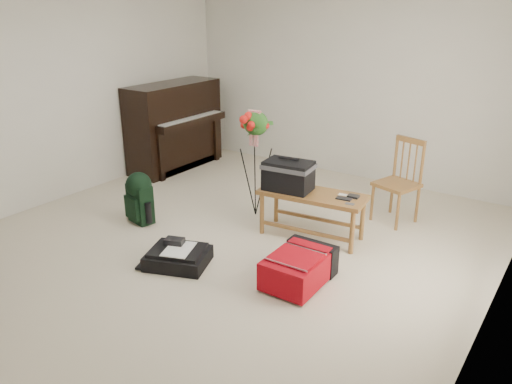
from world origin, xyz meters
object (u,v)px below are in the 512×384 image
Objects in this scene: red_suitcase at (301,265)px; dining_chair at (398,182)px; piano at (175,128)px; green_backpack at (139,195)px; bench at (297,180)px; flower_stand at (255,164)px; black_duffel at (178,256)px.

dining_chair is at bearing 82.09° from red_suitcase.
piano is 1.59× the size of dining_chair.
green_backpack reaches higher than red_suitcase.
green_backpack is (-2.34, -1.69, -0.14)m from dining_chair.
dining_chair is 1.61× the size of green_backpack.
flower_stand is (-0.64, 0.16, 0.02)m from bench.
flower_stand is (0.94, 0.91, 0.30)m from green_backpack.
piano is at bearing 112.32° from black_duffel.
bench reaches higher than red_suitcase.
red_suitcase is 2.14m from green_backpack.
red_suitcase is at bearing -79.52° from dining_chair.
piano reaches higher than dining_chair.
red_suitcase is 0.53× the size of flower_stand.
bench is at bearing -111.63° from dining_chair.
piano is 2.18m from flower_stand.
bench is 1.77m from green_backpack.
bench is 1.22m from dining_chair.
dining_chair reaches higher than red_suitcase.
piano is 2.55× the size of green_backpack.
dining_chair reaches higher than black_duffel.
red_suitcase is (0.55, -0.82, -0.45)m from bench.
red_suitcase is (3.21, -1.81, -0.45)m from piano.
piano is 1.31× the size of bench.
black_duffel is at bearing -14.02° from green_backpack.
piano reaches higher than red_suitcase.
green_backpack is at bearing -144.18° from flower_stand.
flower_stand is at bearing -22.10° from piano.
dining_chair is 2.89m from green_backpack.
flower_stand reaches higher than red_suitcase.
bench is 1.21× the size of dining_chair.
green_backpack is at bearing 176.91° from red_suitcase.
piano reaches higher than green_backpack.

